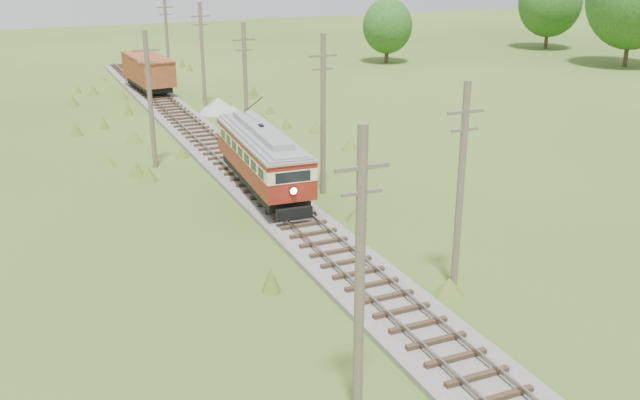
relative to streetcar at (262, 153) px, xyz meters
name	(u,v)px	position (x,y,z in m)	size (l,w,h in m)	color
railbed_main	(253,182)	(0.00, 1.80, -2.26)	(3.60, 96.00, 0.57)	#605B54
streetcar	(262,153)	(0.00, 0.00, 0.00)	(3.34, 11.41, 5.17)	black
gondola	(148,71)	(0.00, 32.24, -0.27)	(3.49, 9.20, 3.00)	black
gravel_pile	(221,106)	(3.84, 21.27, -1.85)	(3.57, 3.79, 1.30)	gray
utility_pole_r_2	(461,186)	(3.30, -14.20, 1.97)	(1.60, 0.30, 8.60)	brown
utility_pole_r_3	(323,114)	(3.20, -1.20, 2.17)	(1.60, 0.30, 9.00)	brown
utility_pole_r_4	(245,81)	(3.00, 11.80, 1.87)	(1.60, 0.30, 8.40)	brown
utility_pole_r_5	(202,53)	(3.40, 24.80, 2.12)	(1.60, 0.30, 8.90)	brown
utility_pole_r_6	(167,38)	(3.20, 37.80, 2.02)	(1.60, 0.30, 8.70)	brown
utility_pole_l_a	(360,276)	(-4.20, -20.20, 2.17)	(1.60, 0.30, 9.00)	brown
utility_pole_l_b	(150,99)	(-4.50, 7.80, 1.97)	(1.60, 0.30, 8.60)	brown
tree_right_5	(550,2)	(56.00, 41.80, 3.74)	(8.40, 8.40, 10.82)	#38281C
tree_mid_b	(387,26)	(30.00, 39.80, 1.88)	(5.88, 5.88, 7.57)	#38281C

